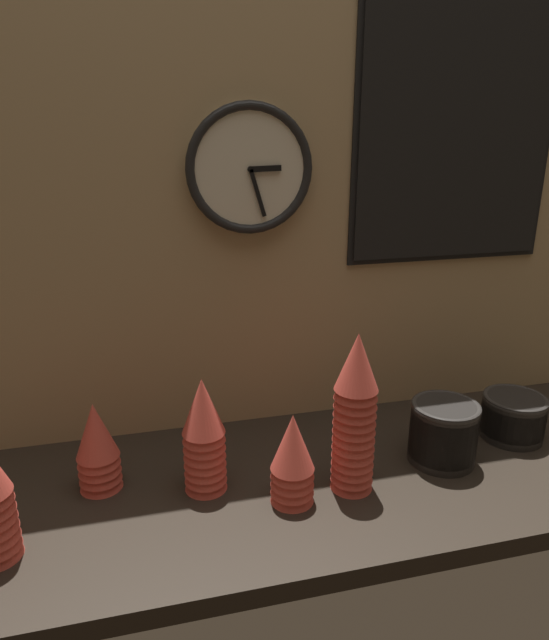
% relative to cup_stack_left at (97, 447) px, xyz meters
% --- Properties ---
extents(ground_plane, '(1.60, 0.56, 0.04)m').
position_rel_cup_stack_left_xyz_m(ground_plane, '(0.44, -0.05, -0.11)').
color(ground_plane, black).
extents(wall_tiled_back, '(1.60, 0.03, 1.05)m').
position_rel_cup_stack_left_xyz_m(wall_tiled_back, '(0.44, 0.21, 0.43)').
color(wall_tiled_back, tan).
rests_on(wall_tiled_back, ground_plane).
extents(cup_stack_left, '(0.08, 0.08, 0.19)m').
position_rel_cup_stack_left_xyz_m(cup_stack_left, '(0.00, 0.00, 0.00)').
color(cup_stack_left, '#DB4C3D').
rests_on(cup_stack_left, ground_plane).
extents(cup_stack_center_left, '(0.08, 0.08, 0.24)m').
position_rel_cup_stack_left_xyz_m(cup_stack_center_left, '(0.20, -0.06, 0.03)').
color(cup_stack_center_left, '#DB4C3D').
rests_on(cup_stack_center_left, ground_plane).
extents(cup_stack_center_right, '(0.08, 0.08, 0.33)m').
position_rel_cup_stack_left_xyz_m(cup_stack_center_right, '(0.48, -0.12, 0.07)').
color(cup_stack_center_right, '#DB4C3D').
rests_on(cup_stack_center_right, ground_plane).
extents(cup_stack_center, '(0.08, 0.08, 0.19)m').
position_rel_cup_stack_left_xyz_m(cup_stack_center, '(0.36, -0.13, 0.00)').
color(cup_stack_center, '#DB4C3D').
rests_on(cup_stack_center, ground_plane).
extents(bowl_stack_right, '(0.14, 0.14, 0.13)m').
position_rel_cup_stack_left_xyz_m(bowl_stack_right, '(0.71, -0.08, -0.02)').
color(bowl_stack_right, black).
rests_on(bowl_stack_right, ground_plane).
extents(bowl_stack_far_right, '(0.14, 0.14, 0.10)m').
position_rel_cup_stack_left_xyz_m(bowl_stack_far_right, '(0.92, -0.03, -0.04)').
color(bowl_stack_far_right, black).
rests_on(bowl_stack_far_right, ground_plane).
extents(wall_clock, '(0.27, 0.03, 0.27)m').
position_rel_cup_stack_left_xyz_m(wall_clock, '(0.35, 0.18, 0.51)').
color(wall_clock, beige).
extents(menu_board, '(0.50, 0.01, 0.62)m').
position_rel_cup_stack_left_xyz_m(menu_board, '(0.83, 0.19, 0.59)').
color(menu_board, black).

